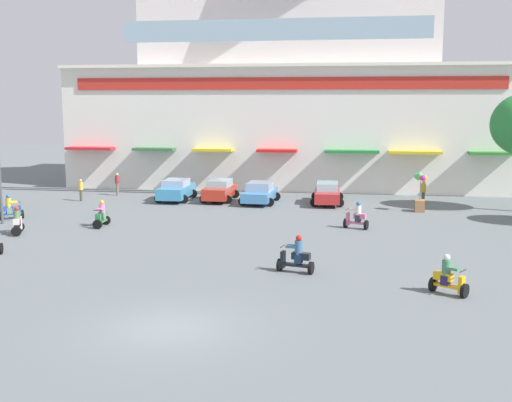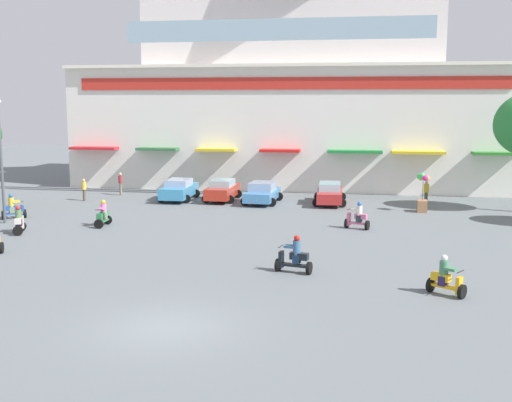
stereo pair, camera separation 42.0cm
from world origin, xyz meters
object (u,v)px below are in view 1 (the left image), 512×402
(scooter_rider_4, at_px, (11,209))
(parked_car_1, at_px, (220,190))
(pedestrian_2, at_px, (423,190))
(balloon_vendor_cart, at_px, (420,194))
(scooter_rider_0, at_px, (102,216))
(pedestrian_0, at_px, (117,182))
(scooter_rider_7, at_px, (17,222))
(scooter_rider_8, at_px, (448,278))
(scooter_rider_9, at_px, (356,217))
(parked_car_3, at_px, (327,193))
(parked_car_0, at_px, (176,190))
(scooter_rider_1, at_px, (296,257))
(parked_car_2, at_px, (260,193))
(pedestrian_1, at_px, (81,189))

(scooter_rider_4, bearing_deg, parked_car_1, 39.65)
(pedestrian_2, relative_size, balloon_vendor_cart, 0.65)
(scooter_rider_0, height_order, scooter_rider_4, scooter_rider_4)
(pedestrian_2, bearing_deg, scooter_rider_4, -158.62)
(parked_car_1, bearing_deg, pedestrian_0, 171.38)
(scooter_rider_7, height_order, pedestrian_2, pedestrian_2)
(scooter_rider_7, bearing_deg, scooter_rider_0, 35.07)
(scooter_rider_8, relative_size, scooter_rider_9, 0.97)
(parked_car_3, relative_size, balloon_vendor_cart, 1.81)
(parked_car_0, xyz_separation_m, scooter_rider_1, (10.21, -17.84, -0.11))
(parked_car_0, height_order, parked_car_2, parked_car_0)
(parked_car_1, xyz_separation_m, parked_car_2, (2.97, -0.69, -0.02))
(scooter_rider_0, xyz_separation_m, pedestrian_0, (-3.51, 11.49, 0.37))
(parked_car_3, distance_m, balloon_vendor_cart, 6.35)
(parked_car_2, relative_size, parked_car_3, 0.94)
(parked_car_0, height_order, scooter_rider_9, scooter_rider_9)
(scooter_rider_8, bearing_deg, scooter_rider_0, 150.18)
(parked_car_0, height_order, balloon_vendor_cart, balloon_vendor_cart)
(scooter_rider_4, xyz_separation_m, pedestrian_2, (24.87, 9.73, 0.31))
(parked_car_3, distance_m, scooter_rider_1, 17.94)
(scooter_rider_1, bearing_deg, pedestrian_1, 135.49)
(scooter_rider_0, relative_size, balloon_vendor_cart, 0.60)
(parked_car_1, height_order, pedestrian_2, pedestrian_2)
(scooter_rider_8, height_order, pedestrian_2, pedestrian_2)
(scooter_rider_9, height_order, pedestrian_0, pedestrian_0)
(pedestrian_0, relative_size, balloon_vendor_cart, 0.67)
(scooter_rider_4, bearing_deg, balloon_vendor_cart, 15.06)
(parked_car_0, relative_size, scooter_rider_8, 2.92)
(parked_car_0, bearing_deg, scooter_rider_8, -51.30)
(scooter_rider_9, bearing_deg, scooter_rider_1, -104.33)
(scooter_rider_1, relative_size, scooter_rider_9, 1.03)
(scooter_rider_4, xyz_separation_m, scooter_rider_9, (20.36, 0.36, 0.02))
(scooter_rider_4, height_order, scooter_rider_7, scooter_rider_7)
(parked_car_3, relative_size, scooter_rider_4, 2.99)
(parked_car_2, height_order, scooter_rider_8, scooter_rider_8)
(parked_car_0, height_order, pedestrian_2, pedestrian_2)
(parked_car_2, distance_m, pedestrian_2, 11.19)
(scooter_rider_0, bearing_deg, scooter_rider_9, 6.75)
(scooter_rider_4, height_order, balloon_vendor_cart, balloon_vendor_cart)
(scooter_rider_9, bearing_deg, scooter_rider_8, -74.11)
(scooter_rider_9, xyz_separation_m, pedestrian_1, (-19.16, 6.87, 0.25))
(parked_car_2, relative_size, scooter_rider_4, 2.82)
(scooter_rider_1, height_order, pedestrian_1, scooter_rider_1)
(scooter_rider_8, bearing_deg, parked_car_1, 122.43)
(pedestrian_0, xyz_separation_m, pedestrian_1, (-1.55, -2.95, -0.10))
(scooter_rider_1, relative_size, scooter_rider_7, 1.04)
(pedestrian_2, bearing_deg, pedestrian_0, 178.85)
(scooter_rider_1, xyz_separation_m, pedestrian_0, (-15.17, 19.38, 0.34))
(scooter_rider_0, distance_m, scooter_rider_4, 6.39)
(pedestrian_2, bearing_deg, scooter_rider_9, -115.71)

